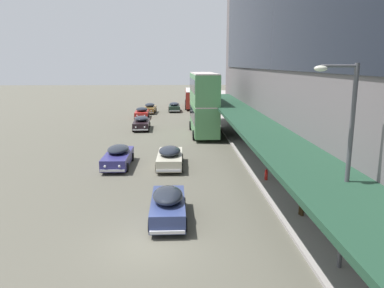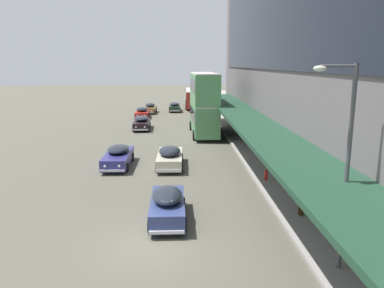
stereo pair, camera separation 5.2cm
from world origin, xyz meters
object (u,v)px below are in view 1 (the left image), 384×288
Objects in this scene: sedan_trailing_near at (174,107)px; street_lamp at (344,155)px; sedan_trailing_mid at (168,205)px; sedan_oncoming_rear at (142,123)px; transit_bus_kerbside_rear at (204,102)px; pedestrian_at_kerb at (302,195)px; sedan_lead_near at (170,157)px; fire_hydrant at (266,175)px; sedan_oncoming_front at (150,108)px; sedan_far_back at (118,156)px; transit_bus_kerbside_front at (193,97)px; sedan_lead_mid at (142,113)px.

sedan_trailing_near is 0.64× the size of street_lamp.
sedan_oncoming_rear is at bearing 98.18° from sedan_trailing_mid.
transit_bus_kerbside_rear is 22.53m from pedestrian_at_kerb.
sedan_trailing_near is at bearing 99.37° from transit_bus_kerbside_rear.
sedan_lead_near reaches higher than sedan_trailing_near.
sedan_trailing_mid is at bearing -81.82° from sedan_oncoming_rear.
sedan_trailing_near is 36.90m from fire_hydrant.
sedan_oncoming_rear is at bearing -89.58° from sedan_oncoming_front.
fire_hydrant is (6.21, -36.37, -0.25)m from sedan_trailing_near.
sedan_far_back reaches higher than sedan_trailing_near.
fire_hydrant is at bearing 93.99° from pedestrian_at_kerb.
transit_bus_kerbside_front is 47.69m from pedestrian_at_kerb.
pedestrian_at_kerb reaches higher than sedan_lead_near.
sedan_far_back reaches higher than sedan_lead_mid.
transit_bus_kerbside_rear is 16.96m from fire_hydrant.
sedan_trailing_mid reaches higher than sedan_oncoming_front.
sedan_far_back is at bearing 111.57° from sedan_trailing_mid.
sedan_oncoming_front reaches higher than fire_hydrant.
sedan_trailing_near is at bearing 57.33° from sedan_lead_mid.
sedan_lead_near is 11.61m from pedestrian_at_kerb.
pedestrian_at_kerb is (6.63, -9.52, 0.41)m from sedan_lead_near.
sedan_lead_near is 0.66× the size of street_lamp.
sedan_oncoming_rear is 1.15× the size of sedan_lead_mid.
street_lamp is at bearing -66.19° from sedan_lead_near.
street_lamp is (3.01, -26.95, 0.88)m from transit_bus_kerbside_rear.
sedan_oncoming_front reaches higher than sedan_lead_mid.
sedan_oncoming_rear reaches higher than sedan_lead_mid.
pedestrian_at_kerb reaches higher than sedan_trailing_mid.
transit_bus_kerbside_rear is at bearing -68.74° from sedan_oncoming_front.
street_lamp is (6.31, -14.31, 3.61)m from sedan_lead_near.
transit_bus_kerbside_rear is 8.28m from sedan_oncoming_rear.
pedestrian_at_kerb is at bearing -72.51° from sedan_lead_mid.
sedan_oncoming_rear is 1.04× the size of sedan_lead_near.
sedan_lead_mid is (-0.74, -5.06, -0.03)m from sedan_oncoming_front.
sedan_lead_near is at bearing -80.15° from sedan_lead_mid.
transit_bus_kerbside_rear is at bearing -27.76° from sedan_oncoming_rear.
transit_bus_kerbside_rear is 14.43m from sedan_far_back.
sedan_oncoming_front is at bearing -133.05° from transit_bus_kerbside_front.
sedan_oncoming_rear is at bearing -107.29° from transit_bus_kerbside_front.
sedan_oncoming_front is 30.90m from sedan_lead_near.
sedan_lead_mid is at bearing 105.09° from street_lamp.
street_lamp is (-0.31, -4.79, 3.20)m from pedestrian_at_kerb.
street_lamp is at bearing -77.44° from sedan_oncoming_front.
sedan_trailing_mid is at bearing -136.69° from fire_hydrant.
sedan_trailing_mid reaches higher than sedan_lead_near.
sedan_lead_mid is at bearing 107.49° from pedestrian_at_kerb.
sedan_lead_near is at bearing 148.63° from fire_hydrant.
pedestrian_at_kerb is at bearing -85.84° from transit_bus_kerbside_front.
transit_bus_kerbside_rear reaches higher than transit_bus_kerbside_front.
sedan_oncoming_front is 41.51m from pedestrian_at_kerb.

